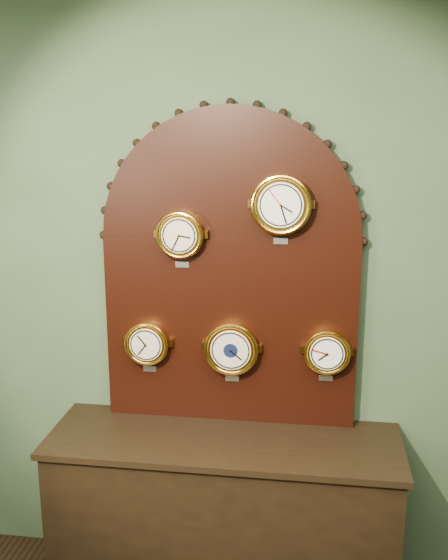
# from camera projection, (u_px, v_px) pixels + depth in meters

# --- Properties ---
(wall_back) EXTENTS (4.00, 0.00, 4.00)m
(wall_back) POSITION_uv_depth(u_px,v_px,m) (231.00, 304.00, 3.11)
(wall_back) COLOR #425C3F
(wall_back) RESTS_ON ground
(shop_counter) EXTENTS (1.60, 0.50, 0.80)m
(shop_counter) POSITION_uv_depth(u_px,v_px,m) (223.00, 520.00, 3.09)
(shop_counter) COLOR black
(shop_counter) RESTS_ON ground_plane
(display_board) EXTENTS (1.26, 0.06, 1.53)m
(display_board) POSITION_uv_depth(u_px,v_px,m) (230.00, 260.00, 3.00)
(display_board) COLOR black
(display_board) RESTS_ON shop_counter
(roman_clock) EXTENTS (0.22, 0.08, 0.27)m
(roman_clock) POSITION_uv_depth(u_px,v_px,m) (180.00, 235.00, 2.94)
(roman_clock) COLOR gold
(roman_clock) RESTS_ON display_board
(arabic_clock) EXTENTS (0.27, 0.08, 0.32)m
(arabic_clock) POSITION_uv_depth(u_px,v_px,m) (281.00, 204.00, 2.84)
(arabic_clock) COLOR gold
(arabic_clock) RESTS_ON display_board
(hygrometer) EXTENTS (0.22, 0.08, 0.27)m
(hygrometer) POSITION_uv_depth(u_px,v_px,m) (147.00, 343.00, 3.09)
(hygrometer) COLOR gold
(hygrometer) RESTS_ON display_board
(barometer) EXTENTS (0.26, 0.08, 0.31)m
(barometer) POSITION_uv_depth(u_px,v_px,m) (231.00, 348.00, 3.04)
(barometer) COLOR gold
(barometer) RESTS_ON display_board
(tide_clock) EXTENTS (0.21, 0.08, 0.26)m
(tide_clock) POSITION_uv_depth(u_px,v_px,m) (327.00, 352.00, 2.97)
(tide_clock) COLOR gold
(tide_clock) RESTS_ON display_board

